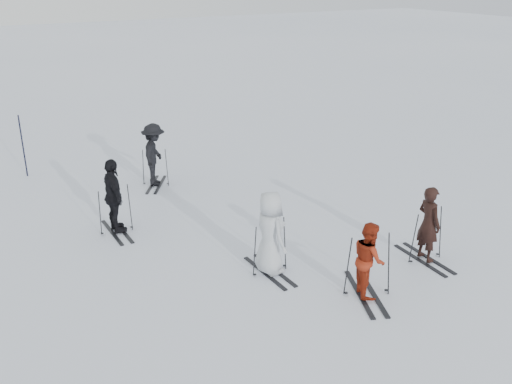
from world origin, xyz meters
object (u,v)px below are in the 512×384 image
skier_grey (270,234)px  piste_marker (23,146)px  skier_near_dark (428,225)px  skier_red (369,260)px  skier_uphill_left (114,197)px  skier_uphill_far (154,156)px

skier_grey → piste_marker: 9.55m
skier_grey → skier_near_dark: bearing=-112.0°
skier_red → skier_uphill_left: bearing=55.7°
skier_grey → skier_uphill_left: 4.20m
skier_near_dark → piste_marker: piste_marker is taller
skier_grey → skier_uphill_far: (-0.30, 6.15, 0.02)m
skier_uphill_far → skier_grey: bearing=-145.4°
skier_red → piste_marker: piste_marker is taller
skier_red → skier_uphill_far: 7.99m
skier_grey → skier_uphill_far: 6.16m
skier_near_dark → skier_red: skier_near_dark is taller
skier_near_dark → skier_uphill_left: (-5.55, 4.75, 0.07)m
skier_grey → skier_uphill_left: bearing=30.9°
skier_red → skier_grey: 2.10m
skier_red → skier_uphill_far: skier_uphill_far is taller
skier_grey → skier_uphill_left: skier_uphill_left is taller
skier_uphill_left → skier_near_dark: bearing=-131.3°
skier_near_dark → skier_red: size_ratio=1.12×
skier_red → skier_near_dark: bearing=-54.8°
skier_uphill_far → piste_marker: (-3.22, 2.72, 0.05)m
skier_near_dark → skier_grey: skier_grey is taller
skier_red → skier_uphill_far: bearing=33.0°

